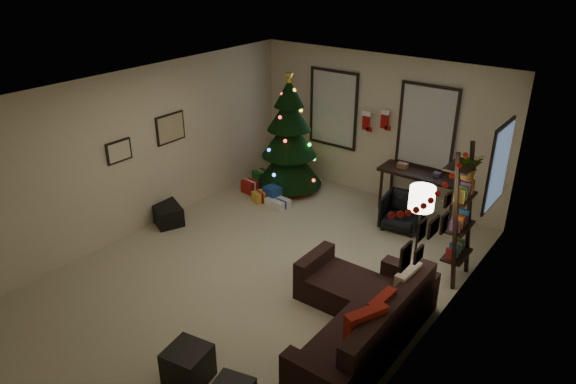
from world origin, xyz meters
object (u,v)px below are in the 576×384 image
object	(u,v)px
desk	(421,178)
bookshelf	(461,218)
desk_chair	(402,212)
christmas_tree	(289,141)
sofa	(362,318)

from	to	relation	value
desk	bookshelf	world-z (taller)	bookshelf
desk	desk_chair	xyz separation A→B (m)	(-0.01, -0.65, -0.41)
desk_chair	bookshelf	bearing A→B (deg)	-43.88
desk_chair	desk	bearing A→B (deg)	81.51
desk	christmas_tree	bearing A→B (deg)	-168.58
desk	desk_chair	size ratio (longest dim) A/B	2.45
sofa	bookshelf	bearing A→B (deg)	77.43
desk_chair	christmas_tree	bearing A→B (deg)	169.10
desk_chair	bookshelf	distance (m)	1.69
desk	bookshelf	bearing A→B (deg)	-51.60
sofa	desk	xyz separation A→B (m)	(-0.82, 3.48, 0.45)
sofa	desk	world-z (taller)	sofa
christmas_tree	bookshelf	xyz separation A→B (m)	(3.76, -1.06, -0.02)
desk	desk_chair	world-z (taller)	desk
desk	bookshelf	size ratio (longest dim) A/B	0.74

